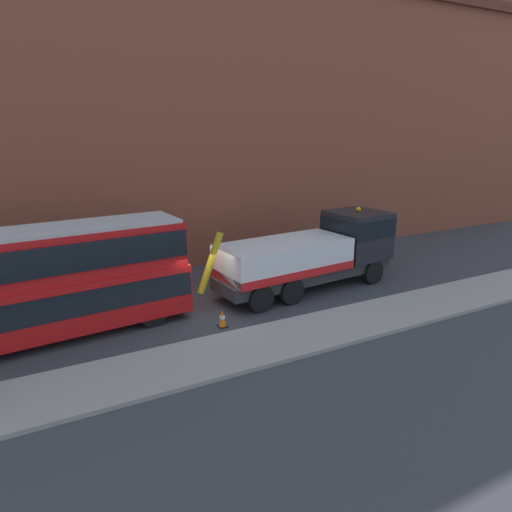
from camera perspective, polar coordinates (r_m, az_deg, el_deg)
ground_plane at (r=19.39m, az=-6.86°, el=-6.66°), size 120.00×120.00×0.00m
near_kerb at (r=15.85m, az=-1.29°, el=-11.62°), size 60.00×2.80×0.15m
building_facade at (r=24.14m, az=-13.33°, el=17.08°), size 60.00×1.50×16.00m
recovery_tow_truck at (r=21.40m, az=7.42°, el=0.48°), size 10.23×3.43×3.67m
double_decker_bus at (r=17.56m, az=-26.48°, el=-2.94°), size 11.19×3.53×4.06m
traffic_cone_near_bus at (r=17.53m, az=-4.29°, el=-7.89°), size 0.36×0.36×0.72m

